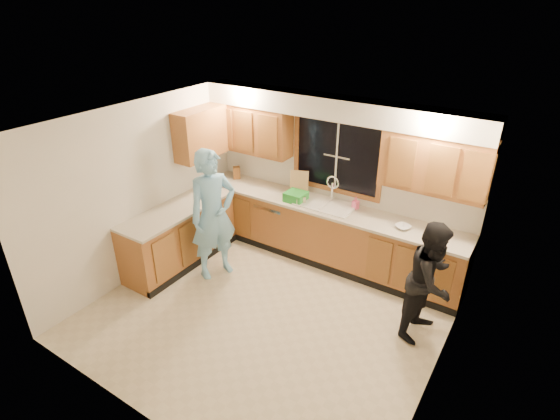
{
  "coord_description": "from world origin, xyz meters",
  "views": [
    {
      "loc": [
        2.59,
        -3.64,
        3.78
      ],
      "look_at": [
        -0.19,
        0.65,
        1.2
      ],
      "focal_mm": 28.0,
      "sensor_mm": 36.0,
      "label": 1
    }
  ],
  "objects_px": {
    "man": "(213,215)",
    "soap_bottle": "(356,203)",
    "stove": "(152,252)",
    "knife_block": "(237,173)",
    "dishwasher": "(277,221)",
    "dish_crate": "(296,197)",
    "bowl": "(403,227)",
    "woman": "(431,281)",
    "sink": "(326,209)"
  },
  "relations": [
    {
      "from": "dishwasher",
      "to": "bowl",
      "type": "height_order",
      "value": "bowl"
    },
    {
      "from": "sink",
      "to": "dish_crate",
      "type": "distance_m",
      "value": 0.48
    },
    {
      "from": "sink",
      "to": "woman",
      "type": "bearing_deg",
      "value": -23.7
    },
    {
      "from": "man",
      "to": "knife_block",
      "type": "relative_size",
      "value": 9.19
    },
    {
      "from": "sink",
      "to": "knife_block",
      "type": "distance_m",
      "value": 1.76
    },
    {
      "from": "sink",
      "to": "knife_block",
      "type": "height_order",
      "value": "sink"
    },
    {
      "from": "soap_bottle",
      "to": "sink",
      "type": "bearing_deg",
      "value": -161.47
    },
    {
      "from": "stove",
      "to": "soap_bottle",
      "type": "bearing_deg",
      "value": 41.59
    },
    {
      "from": "dishwasher",
      "to": "man",
      "type": "xyz_separation_m",
      "value": [
        -0.3,
        -1.19,
        0.55
      ]
    },
    {
      "from": "dishwasher",
      "to": "dish_crate",
      "type": "distance_m",
      "value": 0.71
    },
    {
      "from": "stove",
      "to": "soap_bottle",
      "type": "distance_m",
      "value": 3.01
    },
    {
      "from": "dishwasher",
      "to": "woman",
      "type": "bearing_deg",
      "value": -16.32
    },
    {
      "from": "dishwasher",
      "to": "bowl",
      "type": "xyz_separation_m",
      "value": [
        2.04,
        -0.05,
        0.53
      ]
    },
    {
      "from": "stove",
      "to": "knife_block",
      "type": "relative_size",
      "value": 4.31
    },
    {
      "from": "man",
      "to": "soap_bottle",
      "type": "bearing_deg",
      "value": -26.57
    },
    {
      "from": "knife_block",
      "to": "bowl",
      "type": "xyz_separation_m",
      "value": [
        2.94,
        -0.17,
        -0.08
      ]
    },
    {
      "from": "sink",
      "to": "stove",
      "type": "distance_m",
      "value": 2.6
    },
    {
      "from": "man",
      "to": "stove",
      "type": "bearing_deg",
      "value": 156.44
    },
    {
      "from": "soap_bottle",
      "to": "stove",
      "type": "bearing_deg",
      "value": -138.41
    },
    {
      "from": "woman",
      "to": "dish_crate",
      "type": "bearing_deg",
      "value": 83.09
    },
    {
      "from": "sink",
      "to": "stove",
      "type": "xyz_separation_m",
      "value": [
        -1.8,
        -1.82,
        -0.41
      ]
    },
    {
      "from": "sink",
      "to": "woman",
      "type": "distance_m",
      "value": 1.97
    },
    {
      "from": "soap_bottle",
      "to": "dish_crate",
      "type": "bearing_deg",
      "value": -164.14
    },
    {
      "from": "dishwasher",
      "to": "dish_crate",
      "type": "bearing_deg",
      "value": -13.33
    },
    {
      "from": "dish_crate",
      "to": "soap_bottle",
      "type": "bearing_deg",
      "value": 15.86
    },
    {
      "from": "sink",
      "to": "bowl",
      "type": "xyz_separation_m",
      "value": [
        1.19,
        -0.07,
        0.08
      ]
    },
    {
      "from": "woman",
      "to": "bowl",
      "type": "xyz_separation_m",
      "value": [
        -0.61,
        0.73,
        0.19
      ]
    },
    {
      "from": "knife_block",
      "to": "woman",
      "type": "bearing_deg",
      "value": -56.61
    },
    {
      "from": "dish_crate",
      "to": "bowl",
      "type": "bearing_deg",
      "value": 1.5
    },
    {
      "from": "bowl",
      "to": "woman",
      "type": "bearing_deg",
      "value": -50.04
    },
    {
      "from": "dish_crate",
      "to": "soap_bottle",
      "type": "height_order",
      "value": "soap_bottle"
    },
    {
      "from": "sink",
      "to": "soap_bottle",
      "type": "relative_size",
      "value": 4.71
    },
    {
      "from": "knife_block",
      "to": "soap_bottle",
      "type": "height_order",
      "value": "knife_block"
    },
    {
      "from": "woman",
      "to": "soap_bottle",
      "type": "relative_size",
      "value": 8.23
    },
    {
      "from": "woman",
      "to": "dishwasher",
      "type": "bearing_deg",
      "value": 83.6
    },
    {
      "from": "soap_bottle",
      "to": "woman",
      "type": "bearing_deg",
      "value": -33.74
    },
    {
      "from": "sink",
      "to": "knife_block",
      "type": "xyz_separation_m",
      "value": [
        -1.75,
        0.1,
        0.16
      ]
    },
    {
      "from": "sink",
      "to": "stove",
      "type": "bearing_deg",
      "value": -134.61
    },
    {
      "from": "man",
      "to": "soap_bottle",
      "type": "relative_size",
      "value": 10.49
    },
    {
      "from": "bowl",
      "to": "sink",
      "type": "bearing_deg",
      "value": 176.87
    },
    {
      "from": "woman",
      "to": "dish_crate",
      "type": "relative_size",
      "value": 5.0
    },
    {
      "from": "man",
      "to": "sink",
      "type": "bearing_deg",
      "value": -20.92
    },
    {
      "from": "dishwasher",
      "to": "knife_block",
      "type": "xyz_separation_m",
      "value": [
        -0.9,
        0.12,
        0.61
      ]
    },
    {
      "from": "dishwasher",
      "to": "soap_bottle",
      "type": "height_order",
      "value": "soap_bottle"
    },
    {
      "from": "knife_block",
      "to": "sink",
      "type": "bearing_deg",
      "value": -45.82
    },
    {
      "from": "sink",
      "to": "dish_crate",
      "type": "height_order",
      "value": "sink"
    },
    {
      "from": "bowl",
      "to": "soap_bottle",
      "type": "bearing_deg",
      "value": 165.45
    },
    {
      "from": "stove",
      "to": "woman",
      "type": "height_order",
      "value": "woman"
    },
    {
      "from": "man",
      "to": "soap_bottle",
      "type": "distance_m",
      "value": 2.05
    },
    {
      "from": "dishwasher",
      "to": "stove",
      "type": "bearing_deg",
      "value": -117.69
    }
  ]
}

